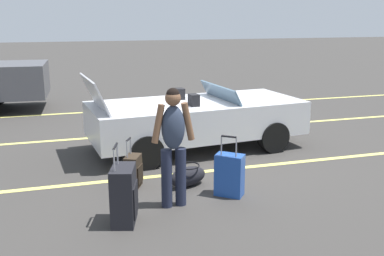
{
  "coord_description": "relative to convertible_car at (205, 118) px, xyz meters",
  "views": [
    {
      "loc": [
        -2.45,
        -8.04,
        2.55
      ],
      "look_at": [
        -0.45,
        -1.25,
        0.75
      ],
      "focal_mm": 41.13,
      "sensor_mm": 36.0,
      "label": 1
    }
  ],
  "objects": [
    {
      "name": "ground_plane",
      "position": [
        -0.2,
        -0.02,
        -0.59
      ],
      "size": [
        80.0,
        80.0,
        0.0
      ],
      "primitive_type": "plane",
      "color": "#383533"
    },
    {
      "name": "lot_line_near",
      "position": [
        -0.2,
        -1.38,
        -0.59
      ],
      "size": [
        18.0,
        0.12,
        0.01
      ],
      "primitive_type": "cube",
      "color": "#EAE066",
      "rests_on": "ground_plane"
    },
    {
      "name": "lot_line_mid",
      "position": [
        -0.2,
        1.32,
        -0.59
      ],
      "size": [
        18.0,
        0.12,
        0.01
      ],
      "primitive_type": "cube",
      "color": "#EAE066",
      "rests_on": "ground_plane"
    },
    {
      "name": "lot_line_far",
      "position": [
        -0.2,
        4.02,
        -0.59
      ],
      "size": [
        18.0,
        0.12,
        0.01
      ],
      "primitive_type": "cube",
      "color": "#EAE066",
      "rests_on": "ground_plane"
    },
    {
      "name": "convertible_car",
      "position": [
        0.0,
        0.0,
        0.0
      ],
      "size": [
        4.32,
        2.18,
        1.52
      ],
      "rotation": [
        0.0,
        0.0,
        0.11
      ],
      "color": "silver",
      "rests_on": "ground_plane"
    },
    {
      "name": "suitcase_large_black",
      "position": [
        -2.02,
        -2.89,
        -0.22
      ],
      "size": [
        0.41,
        0.54,
        1.03
      ],
      "rotation": [
        0.0,
        0.0,
        6.01
      ],
      "color": "black",
      "rests_on": "ground_plane"
    },
    {
      "name": "suitcase_medium_bright",
      "position": [
        -0.42,
        -2.43,
        -0.28
      ],
      "size": [
        0.46,
        0.44,
        0.92
      ],
      "rotation": [
        0.0,
        0.0,
        0.9
      ],
      "color": "#1E479E",
      "rests_on": "ground_plane"
    },
    {
      "name": "suitcase_small_carryon",
      "position": [
        -1.72,
        -1.73,
        -0.34
      ],
      "size": [
        0.33,
        0.39,
        0.77
      ],
      "rotation": [
        0.0,
        0.0,
        5.85
      ],
      "color": "#2D2319",
      "rests_on": "ground_plane"
    },
    {
      "name": "duffel_bag",
      "position": [
        -0.91,
        -1.92,
        -0.43
      ],
      "size": [
        0.7,
        0.5,
        0.34
      ],
      "rotation": [
        0.0,
        0.0,
        3.5
      ],
      "color": "black",
      "rests_on": "ground_plane"
    },
    {
      "name": "traveler_person",
      "position": [
        -1.29,
        -2.57,
        0.34
      ],
      "size": [
        0.6,
        0.23,
        1.65
      ],
      "rotation": [
        0.0,
        0.0,
        1.61
      ],
      "color": "#1E2338",
      "rests_on": "ground_plane"
    }
  ]
}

